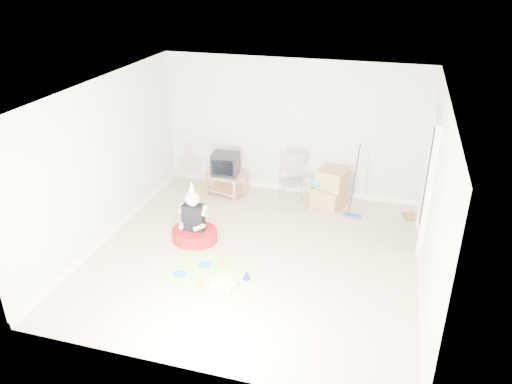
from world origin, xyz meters
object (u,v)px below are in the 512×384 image
(tv_stand, at_px, (226,183))
(birthday_cake, at_px, (224,286))
(crt_tv, at_px, (225,164))
(folding_chair, at_px, (293,182))
(seated_woman, at_px, (194,228))
(cardboard_boxes, at_px, (329,189))

(tv_stand, bearing_deg, birthday_cake, -71.54)
(crt_tv, height_order, folding_chair, folding_chair)
(birthday_cake, bearing_deg, folding_chair, 82.19)
(crt_tv, bearing_deg, tv_stand, -48.61)
(crt_tv, relative_size, seated_woman, 0.46)
(tv_stand, height_order, birthday_cake, tv_stand)
(folding_chair, relative_size, seated_woman, 0.95)
(crt_tv, relative_size, folding_chair, 0.49)
(tv_stand, xyz_separation_m, crt_tv, (-0.00, 0.00, 0.39))
(tv_stand, relative_size, crt_tv, 1.60)
(crt_tv, xyz_separation_m, seated_woman, (0.07, -1.79, -0.42))
(folding_chair, relative_size, cardboard_boxes, 1.41)
(tv_stand, height_order, seated_woman, seated_woman)
(crt_tv, relative_size, cardboard_boxes, 0.69)
(seated_woman, bearing_deg, tv_stand, 92.30)
(cardboard_boxes, relative_size, birthday_cake, 2.04)
(crt_tv, height_order, cardboard_boxes, crt_tv)
(birthday_cake, bearing_deg, tv_stand, 108.46)
(tv_stand, xyz_separation_m, folding_chair, (1.34, -0.12, 0.23))
(cardboard_boxes, bearing_deg, folding_chair, -163.93)
(seated_woman, bearing_deg, folding_chair, 52.70)
(folding_chair, height_order, birthday_cake, folding_chair)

